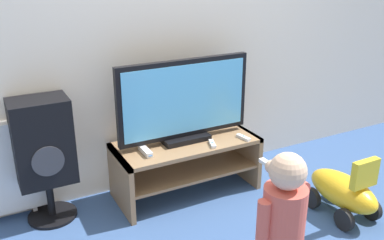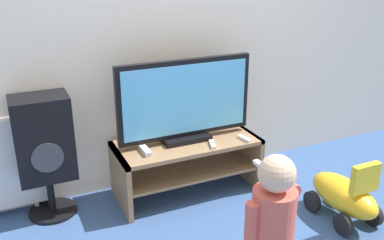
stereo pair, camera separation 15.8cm
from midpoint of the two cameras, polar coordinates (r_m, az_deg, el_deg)
The scene contains 10 objects.
ground_plane at distance 3.26m, azimuth -0.20°, elevation -11.40°, with size 16.00×16.00×0.00m, color #38568C.
wall_back at distance 3.30m, azimuth -4.93°, elevation 13.13°, with size 10.00×0.06×2.60m.
tv_stand at distance 3.31m, azimuth -2.17°, elevation -5.14°, with size 1.10×0.49×0.44m.
television at distance 3.15m, azimuth -2.45°, elevation 2.42°, with size 1.04×0.20×0.63m.
game_console at distance 3.07m, azimuth -7.72°, elevation -4.13°, with size 0.05×0.18×0.04m.
remote_primary at distance 3.30m, azimuth 5.50°, elevation -2.35°, with size 0.06×0.13×0.03m.
remote_secondary at distance 3.17m, azimuth 1.30°, elevation -3.21°, with size 0.07×0.13×0.03m.
child at distance 2.26m, azimuth 9.99°, elevation -12.56°, with size 0.33×0.49×0.87m.
speaker_tower at distance 3.07m, azimuth -20.65°, elevation -3.12°, with size 0.38×0.34×0.89m.
ride_on_toy at distance 3.24m, azimuth 18.26°, elevation -8.97°, with size 0.31×0.57×0.49m.
Camera 1 is at (-1.34, -2.40, 1.75)m, focal length 40.00 mm.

